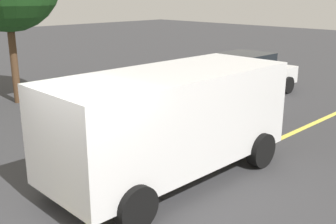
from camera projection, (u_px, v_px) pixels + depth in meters
The scene contains 3 objects.
lane_marking_centre at pixel (197, 176), 8.42m from camera, with size 28.00×0.16×0.01m, color #E0D14C.
white_van at pixel (170, 118), 8.07m from camera, with size 5.20×2.27×2.20m.
car_white_approaching at pixel (243, 75), 14.82m from camera, with size 4.59×2.05×1.58m.
Camera 1 is at (-2.83, -5.08, 3.63)m, focal length 43.58 mm.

